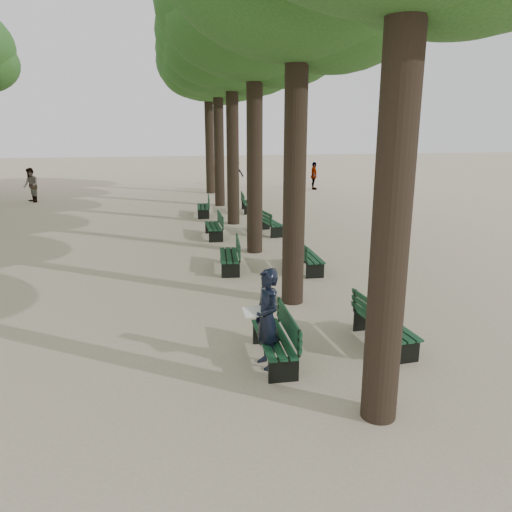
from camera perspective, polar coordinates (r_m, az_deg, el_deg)
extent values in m
plane|color=#C0AD91|center=(9.26, -0.20, -12.14)|extent=(120.00, 120.00, 0.00)
cylinder|color=#33261C|center=(6.82, 15.69, 10.49)|extent=(0.52, 0.52, 7.50)
cylinder|color=#33261C|center=(11.52, 4.51, 12.57)|extent=(0.52, 0.52, 7.50)
cylinder|color=#33261C|center=(16.39, -0.17, 13.30)|extent=(0.52, 0.52, 7.50)
ellipsoid|color=#21521C|center=(16.75, -0.18, 26.93)|extent=(6.00, 6.00, 4.50)
cylinder|color=#33261C|center=(21.33, -2.70, 13.66)|extent=(0.52, 0.52, 7.50)
ellipsoid|color=#21521C|center=(21.61, -2.84, 24.19)|extent=(6.00, 6.00, 4.50)
cylinder|color=#33261C|center=(26.29, -4.29, 13.87)|extent=(0.52, 0.52, 7.50)
ellipsoid|color=#21521C|center=(26.51, -4.46, 22.44)|extent=(6.00, 6.00, 4.50)
cylinder|color=#33261C|center=(31.26, -5.37, 14.01)|extent=(0.52, 0.52, 7.50)
ellipsoid|color=#21521C|center=(31.45, -5.55, 21.22)|extent=(6.00, 6.00, 4.50)
cube|color=black|center=(9.24, 1.95, -10.66)|extent=(0.55, 1.81, 0.45)
cube|color=#0D301D|center=(9.15, 1.97, -9.39)|extent=(0.57, 1.81, 0.04)
cube|color=#0D301D|center=(9.09, 3.73, -7.70)|extent=(0.07, 1.80, 0.40)
cube|color=black|center=(14.78, -3.12, -0.76)|extent=(0.69, 1.84, 0.45)
cube|color=#0D301D|center=(14.72, -3.13, 0.08)|extent=(0.71, 1.84, 0.04)
cube|color=#0D301D|center=(14.66, -2.05, 1.13)|extent=(0.22, 1.80, 0.40)
cube|color=black|center=(19.03, -4.90, 2.77)|extent=(0.53, 1.80, 0.45)
cube|color=#0D301D|center=(18.99, -4.92, 3.44)|extent=(0.55, 1.80, 0.04)
cube|color=#0D301D|center=(18.97, -4.09, 4.27)|extent=(0.05, 1.80, 0.40)
cube|color=black|center=(23.59, -6.09, 5.10)|extent=(0.65, 1.83, 0.45)
cube|color=#0D301D|center=(23.55, -6.10, 5.64)|extent=(0.67, 1.84, 0.04)
cube|color=#0D301D|center=(23.51, -5.43, 6.31)|extent=(0.17, 1.80, 0.40)
cube|color=black|center=(10.17, 14.53, -8.68)|extent=(0.68, 1.84, 0.45)
cube|color=#0D301D|center=(10.08, 14.62, -7.51)|extent=(0.70, 1.84, 0.04)
cube|color=#0D301D|center=(9.85, 13.30, -6.27)|extent=(0.20, 1.80, 0.40)
cube|color=black|center=(14.80, 6.00, -0.80)|extent=(0.56, 1.81, 0.45)
cube|color=#0D301D|center=(14.74, 6.02, 0.04)|extent=(0.58, 1.81, 0.04)
cube|color=#0D301D|center=(14.60, 4.99, 1.02)|extent=(0.08, 1.80, 0.40)
cube|color=black|center=(19.69, 1.69, 3.23)|extent=(0.75, 1.85, 0.45)
cube|color=#0D301D|center=(19.64, 1.69, 3.87)|extent=(0.77, 1.86, 0.04)
cube|color=#0D301D|center=(19.50, 0.92, 4.60)|extent=(0.27, 1.79, 0.40)
cube|color=black|center=(24.60, -0.87, 5.59)|extent=(0.67, 1.84, 0.45)
cube|color=#0D301D|center=(24.57, -0.87, 6.11)|extent=(0.69, 1.84, 0.04)
cube|color=#0D301D|center=(24.51, -1.53, 6.72)|extent=(0.19, 1.80, 0.40)
imported|color=black|center=(8.80, 1.27, -7.16)|extent=(0.53, 0.79, 1.81)
cube|color=white|center=(8.70, -0.34, -6.39)|extent=(0.37, 0.29, 0.12)
imported|color=#262628|center=(30.18, -24.33, 7.38)|extent=(0.81, 0.97, 1.88)
imported|color=#262628|center=(33.22, 6.63, 9.09)|extent=(0.61, 1.10, 1.79)
imported|color=#262628|center=(35.08, -2.37, 9.48)|extent=(1.21, 0.70, 1.78)
imported|color=#262628|center=(32.60, -4.83, 8.86)|extent=(0.58, 0.84, 1.60)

